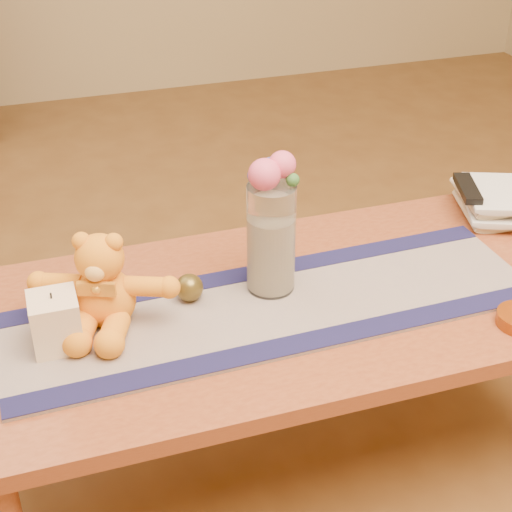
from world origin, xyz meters
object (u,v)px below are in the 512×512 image
object	(u,v)px
book_bottom	(463,211)
teddy_bear	(103,280)
bronze_ball	(189,288)
glass_vase	(271,238)
tv_remote	(468,188)
pillar_candle	(55,322)

from	to	relation	value
book_bottom	teddy_bear	bearing A→B (deg)	-153.72
teddy_bear	bronze_ball	distance (m)	0.20
teddy_bear	glass_vase	size ratio (longest dim) A/B	1.17
bronze_ball	tv_remote	distance (m)	0.82
pillar_candle	bronze_ball	xyz separation A→B (m)	(0.30, 0.08, -0.03)
pillar_candle	book_bottom	world-z (taller)	pillar_candle
pillar_candle	bronze_ball	size ratio (longest dim) A/B	1.85
bronze_ball	book_bottom	world-z (taller)	bronze_ball
glass_vase	tv_remote	size ratio (longest dim) A/B	1.62
teddy_bear	glass_vase	world-z (taller)	glass_vase
glass_vase	tv_remote	bearing A→B (deg)	15.70
teddy_bear	pillar_candle	world-z (taller)	teddy_bear
teddy_bear	tv_remote	xyz separation A→B (m)	(0.99, 0.18, -0.03)
tv_remote	book_bottom	bearing A→B (deg)	90.00
pillar_candle	tv_remote	distance (m)	1.13
pillar_candle	bronze_ball	world-z (taller)	pillar_candle
glass_vase	tv_remote	world-z (taller)	glass_vase
tv_remote	glass_vase	bearing A→B (deg)	-145.91
pillar_candle	teddy_bear	bearing A→B (deg)	27.49
teddy_bear	pillar_candle	bearing A→B (deg)	-130.58
tv_remote	bronze_ball	bearing A→B (deg)	-150.12
pillar_candle	bronze_ball	distance (m)	0.31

